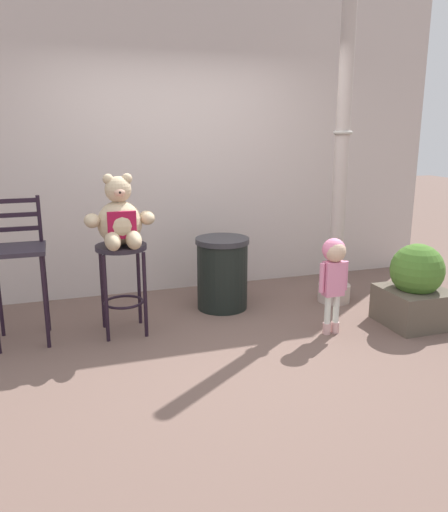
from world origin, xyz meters
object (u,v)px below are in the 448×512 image
object	(u,v)px
bar_stool_with_teddy	(122,269)
bar_chair_empty	(18,258)
lamppost	(340,188)
child_walking	(334,265)
planter_with_shrub	(415,288)
teddy_bear	(120,220)
trash_bin	(222,273)

from	to	relation	value
bar_stool_with_teddy	bar_chair_empty	distance (m)	0.84
lamppost	bar_chair_empty	size ratio (longest dim) A/B	2.45
child_walking	planter_with_shrub	size ratio (longest dim) A/B	1.13
teddy_bear	child_walking	bearing A→B (deg)	-18.25
bar_stool_with_teddy	bar_chair_empty	world-z (taller)	bar_chair_empty
bar_stool_with_teddy	lamppost	xyz separation A→B (m)	(2.15, 0.14, 0.60)
lamppost	planter_with_shrub	xyz separation A→B (m)	(0.36, -0.78, -0.83)
lamppost	bar_chair_empty	xyz separation A→B (m)	(-2.97, -0.06, -0.45)
child_walking	trash_bin	xyz separation A→B (m)	(-0.69, 0.91, -0.25)
child_walking	lamppost	distance (m)	1.03
lamppost	bar_chair_empty	distance (m)	3.00
teddy_bear	planter_with_shrub	bearing A→B (deg)	-13.48
teddy_bear	trash_bin	xyz separation A→B (m)	(1.00, 0.35, -0.64)
bar_chair_empty	bar_stool_with_teddy	bearing A→B (deg)	-5.53
child_walking	bar_chair_empty	xyz separation A→B (m)	(-2.51, 0.67, 0.11)
teddy_bear	planter_with_shrub	world-z (taller)	teddy_bear
lamppost	bar_chair_empty	world-z (taller)	lamppost
bar_stool_with_teddy	teddy_bear	world-z (taller)	teddy_bear
lamppost	bar_chair_empty	bearing A→B (deg)	-178.76
bar_chair_empty	planter_with_shrub	xyz separation A→B (m)	(3.33, -0.71, -0.38)
bar_chair_empty	planter_with_shrub	size ratio (longest dim) A/B	1.61
teddy_bear	planter_with_shrub	distance (m)	2.67
teddy_bear	bar_chair_empty	xyz separation A→B (m)	(-0.82, 0.11, -0.28)
teddy_bear	child_walking	world-z (taller)	teddy_bear
trash_bin	planter_with_shrub	xyz separation A→B (m)	(1.51, -0.95, -0.02)
trash_bin	lamppost	xyz separation A→B (m)	(1.15, -0.18, 0.81)
bar_chair_empty	trash_bin	bearing A→B (deg)	7.55
bar_stool_with_teddy	lamppost	world-z (taller)	lamppost
child_walking	trash_bin	bearing A→B (deg)	-99.08
bar_stool_with_teddy	bar_chair_empty	bearing A→B (deg)	174.47
teddy_bear	lamppost	size ratio (longest dim) A/B	0.20
child_walking	bar_stool_with_teddy	bearing A→B (deg)	-65.61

